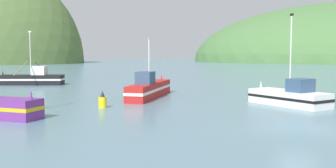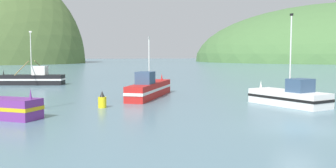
% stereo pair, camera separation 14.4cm
% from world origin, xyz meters
% --- Properties ---
extents(ground_plane, '(600.00, 600.00, 0.00)m').
position_xyz_m(ground_plane, '(0.00, 0.00, 0.00)').
color(ground_plane, slate).
extents(fishing_boat_white, '(4.85, 7.57, 7.81)m').
position_xyz_m(fishing_boat_white, '(4.76, 9.15, 0.78)').
color(fishing_boat_white, white).
rests_on(fishing_boat_white, ground).
extents(fishing_boat_red, '(6.30, 10.59, 6.13)m').
position_xyz_m(fishing_boat_red, '(-6.00, 17.64, 0.89)').
color(fishing_boat_red, red).
rests_on(fishing_boat_red, ground).
extents(fishing_boat_black, '(9.16, 12.26, 7.59)m').
position_xyz_m(fishing_boat_black, '(-19.71, 36.36, 0.86)').
color(fishing_boat_black, black).
rests_on(fishing_boat_black, ground).
extents(channel_buoy, '(0.68, 0.68, 1.40)m').
position_xyz_m(channel_buoy, '(-10.99, 11.16, 0.56)').
color(channel_buoy, yellow).
rests_on(channel_buoy, ground).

